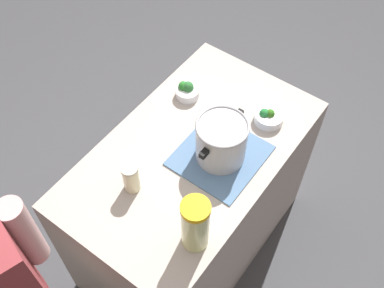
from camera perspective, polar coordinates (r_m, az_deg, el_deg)
name	(u,v)px	position (r m, az deg, el deg)	size (l,w,h in m)	color
ground_plane	(192,239)	(2.75, 0.00, -11.43)	(8.00, 8.00, 0.00)	#454549
counter_slab	(192,202)	(2.36, 0.00, -6.99)	(1.17, 0.69, 0.87)	#AEA399
dish_cloth	(220,156)	(1.98, 3.40, -1.40)	(0.35, 0.33, 0.01)	#52739A
cooking_pot	(221,140)	(1.89, 3.56, 0.44)	(0.28, 0.21, 0.20)	#B7B7BC
lemonade_pitcher	(195,224)	(1.67, 0.40, -9.68)	(0.10, 0.10, 0.26)	#DEE997
mason_jar	(131,178)	(1.85, -7.37, -4.05)	(0.07, 0.07, 0.14)	beige
broccoli_bowl_front	(187,91)	(2.17, -0.62, 6.44)	(0.11, 0.11, 0.08)	silver
broccoli_bowl_center	(268,117)	(2.10, 9.21, 3.28)	(0.13, 0.13, 0.07)	silver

